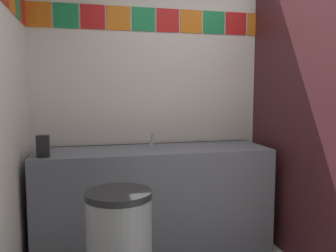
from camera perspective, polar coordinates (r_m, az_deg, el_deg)
wall_back at (r=3.45m, az=10.48°, el=7.06°), size 3.70×0.09×2.85m
vanity_counter at (r=3.02m, az=-2.33°, el=-11.68°), size 1.92×0.58×0.87m
faucet_center at (r=3.00m, az=-2.70°, el=-2.40°), size 0.04×0.10×0.14m
soap_dispenser at (r=2.70m, az=-19.62°, el=-3.09°), size 0.09×0.09×0.16m
toilet at (r=3.60m, az=23.36°, el=-11.50°), size 0.39×0.49×0.74m
trash_bin at (r=2.26m, az=-7.87°, el=-19.63°), size 0.40×0.40×0.75m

